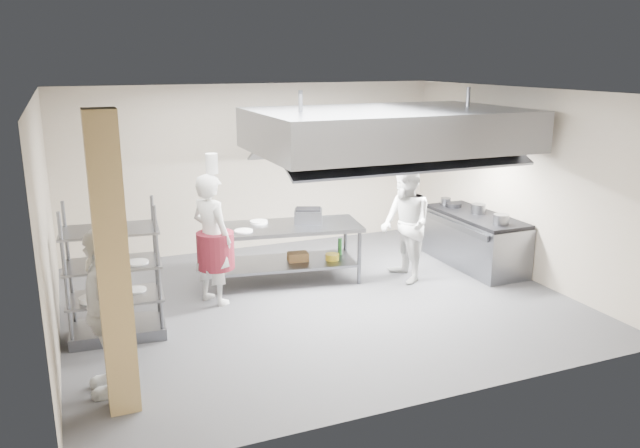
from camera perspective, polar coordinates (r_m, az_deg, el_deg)
name	(u,v)px	position (r m, az deg, el deg)	size (l,w,h in m)	color
floor	(318,301)	(9.17, -0.17, -7.05)	(7.00, 7.00, 0.00)	#313133
ceiling	(318,92)	(8.52, -0.19, 12.02)	(7.00, 7.00, 0.00)	silver
wall_back	(256,167)	(11.50, -5.87, 5.18)	(7.00, 7.00, 0.00)	#B0A18B
wall_left	(47,226)	(8.11, -23.71, -0.14)	(6.00, 6.00, 0.00)	#B0A18B
wall_right	(519,182)	(10.53, 17.77, 3.64)	(6.00, 6.00, 0.00)	#B0A18B
column	(113,267)	(6.29, -18.42, -3.76)	(0.30, 0.30, 3.00)	tan
exhaust_hood	(388,129)	(9.49, 6.25, 8.59)	(4.00, 2.50, 0.60)	gray
hood_strip_a	(333,154)	(9.13, 1.20, 6.41)	(1.60, 0.12, 0.04)	white
hood_strip_b	(438,148)	(9.98, 10.78, 6.88)	(1.60, 0.12, 0.04)	white
wall_shelf	(349,163)	(11.99, 2.65, 5.63)	(1.50, 0.28, 0.04)	gray
island	(286,253)	(9.85, -3.12, -2.68)	(2.33, 0.97, 0.91)	gray
island_worktop	(286,227)	(9.73, -3.16, -0.30)	(2.33, 0.97, 0.06)	gray
island_undershelf	(286,263)	(9.90, -3.11, -3.54)	(2.14, 0.87, 0.04)	slate
pass_rack	(113,271)	(8.18, -18.36, -4.13)	(1.16, 0.68, 1.74)	gray
cooking_range	(475,242)	(10.90, 13.95, -1.56)	(0.80, 2.00, 0.84)	gray
range_top	(476,216)	(10.79, 14.10, 0.73)	(0.78, 1.96, 0.06)	black
chef_head	(212,239)	(8.97, -9.87, -1.37)	(0.69, 0.45, 1.90)	white
chef_line	(405,225)	(9.82, 7.82, -0.05)	(0.89, 0.70, 1.84)	white
chef_plating	(104,311)	(6.88, -19.13, -7.57)	(1.05, 0.44, 1.79)	white
griddle	(308,216)	(9.84, -1.08, 0.70)	(0.43, 0.34, 0.21)	slate
wicker_basket	(298,257)	(9.89, -2.03, -3.00)	(0.31, 0.22, 0.14)	olive
stockpot	(478,209)	(10.82, 14.28, 1.36)	(0.23, 0.23, 0.16)	gray
plate_stack	(116,295)	(8.28, -18.19, -6.16)	(0.28, 0.28, 0.05)	white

